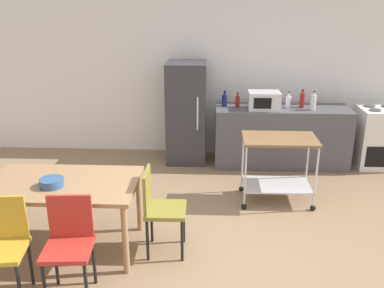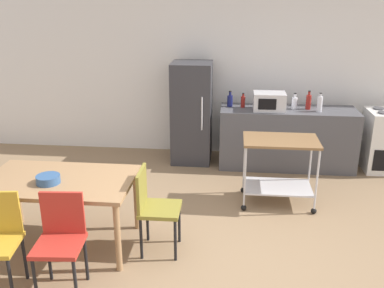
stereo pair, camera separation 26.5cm
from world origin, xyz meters
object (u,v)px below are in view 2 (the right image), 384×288
bottle_wine (230,100)px  kitchen_cart (280,161)px  chair_olive (154,205)px  refrigerator (192,113)px  dining_table (59,186)px  fruit_bowl (48,179)px  bottle_hot_sauce (308,102)px  bottle_sparkling_water (294,103)px  bottle_vinegar (320,104)px  chair_red (61,237)px  microwave (269,101)px  bottle_sesame_oil (243,101)px

bottle_wine → kitchen_cart: bearing=-64.3°
chair_olive → refrigerator: size_ratio=0.57×
dining_table → fruit_bowl: fruit_bowl is taller
kitchen_cart → bottle_hot_sauce: (0.51, 1.29, 0.44)m
chair_olive → fruit_bowl: chair_olive is taller
chair_olive → bottle_sparkling_water: 3.01m
refrigerator → bottle_vinegar: bearing=-6.0°
bottle_wine → fruit_bowl: size_ratio=1.02×
bottle_sparkling_water → refrigerator: bearing=177.1°
chair_red → refrigerator: 3.33m
chair_red → bottle_hot_sauce: 4.08m
dining_table → microwave: 3.27m
bottle_vinegar → microwave: bearing=179.4°
bottle_wine → bottle_sparkling_water: bottle_sparkling_water is taller
refrigerator → bottle_wine: refrigerator is taller
chair_red → bottle_sparkling_water: size_ratio=3.73×
bottle_sparkling_water → bottle_vinegar: bearing=-19.2°
kitchen_cart → bottle_sparkling_water: 1.38m
chair_red → bottle_hot_sauce: size_ratio=3.23×
dining_table → chair_red: bearing=-68.3°
chair_red → bottle_sparkling_water: 3.95m
dining_table → microwave: size_ratio=3.26×
bottle_hot_sauce → bottle_sparkling_water: bearing=-178.2°
bottle_wine → bottle_vinegar: bearing=-7.6°
refrigerator → kitchen_cart: (1.22, -1.36, -0.20)m
dining_table → chair_olive: chair_olive is taller
chair_red → microwave: microwave is taller
refrigerator → fruit_bowl: 2.89m
bottle_sesame_oil → bottle_vinegar: 1.10m
microwave → kitchen_cart: bearing=-86.5°
bottle_hot_sauce → fruit_bowl: 3.87m
dining_table → bottle_sparkling_water: bearing=43.3°
bottle_vinegar → chair_red: bearing=-131.6°
dining_table → chair_olive: bearing=-0.7°
bottle_vinegar → fruit_bowl: 3.89m
fruit_bowl → kitchen_cart: bearing=28.5°
bottle_hot_sauce → fruit_bowl: bearing=-138.1°
microwave → bottle_sparkling_water: (0.38, 0.11, -0.04)m
chair_red → bottle_vinegar: bearing=44.1°
bottle_wine → bottle_hot_sauce: bearing=-2.3°
kitchen_cart → dining_table: bearing=-152.9°
dining_table → bottle_wine: 3.04m
bottle_wine → fruit_bowl: (-1.73, -2.62, -0.20)m
chair_red → bottle_sesame_oil: size_ratio=4.08×
bottle_sparkling_water → fruit_bowl: bearing=-136.1°
dining_table → kitchen_cart: (2.31, 1.18, -0.10)m
chair_olive → chair_red: bearing=133.1°
dining_table → chair_olive: 0.98m
kitchen_cart → refrigerator: bearing=131.9°
kitchen_cart → bottle_vinegar: 1.40m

